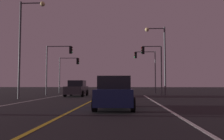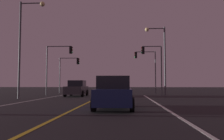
{
  "view_description": "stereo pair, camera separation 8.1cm",
  "coord_description": "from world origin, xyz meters",
  "px_view_note": "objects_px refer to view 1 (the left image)",
  "views": [
    {
      "loc": [
        2.59,
        0.0,
        1.3
      ],
      "look_at": [
        1.14,
        25.4,
        2.88
      ],
      "focal_mm": 36.6,
      "sensor_mm": 36.0,
      "label": 1
    },
    {
      "loc": [
        2.67,
        0.0,
        1.3
      ],
      "look_at": [
        1.14,
        25.4,
        2.88
      ],
      "focal_mm": 36.6,
      "sensor_mm": 36.0,
      "label": 2
    }
  ],
  "objects_px": {
    "traffic_light_far_left": "(69,67)",
    "street_lamp_left_mid": "(25,37)",
    "car_lead_same_lane": "(115,93)",
    "traffic_light_near_right": "(152,59)",
    "street_lamp_right_far": "(160,52)",
    "traffic_light_near_left": "(59,59)",
    "traffic_light_far_right": "(145,62)",
    "car_oncoming": "(77,89)"
  },
  "relations": [
    {
      "from": "traffic_light_far_left",
      "to": "street_lamp_left_mid",
      "type": "bearing_deg",
      "value": -93.82
    },
    {
      "from": "car_lead_same_lane",
      "to": "street_lamp_left_mid",
      "type": "relative_size",
      "value": 0.49
    },
    {
      "from": "traffic_light_near_right",
      "to": "street_lamp_right_far",
      "type": "relative_size",
      "value": 0.79
    },
    {
      "from": "traffic_light_near_right",
      "to": "street_lamp_left_mid",
      "type": "height_order",
      "value": "street_lamp_left_mid"
    },
    {
      "from": "traffic_light_near_right",
      "to": "street_lamp_left_mid",
      "type": "distance_m",
      "value": 14.18
    },
    {
      "from": "traffic_light_far_left",
      "to": "street_lamp_right_far",
      "type": "relative_size",
      "value": 0.69
    },
    {
      "from": "traffic_light_near_left",
      "to": "street_lamp_left_mid",
      "type": "height_order",
      "value": "street_lamp_left_mid"
    },
    {
      "from": "traffic_light_far_right",
      "to": "traffic_light_far_left",
      "type": "relative_size",
      "value": 1.16
    },
    {
      "from": "car_oncoming",
      "to": "traffic_light_far_left",
      "type": "bearing_deg",
      "value": -160.59
    },
    {
      "from": "traffic_light_near_left",
      "to": "car_lead_same_lane",
      "type": "bearing_deg",
      "value": -63.48
    },
    {
      "from": "car_oncoming",
      "to": "traffic_light_far_left",
      "type": "relative_size",
      "value": 0.84
    },
    {
      "from": "traffic_light_far_right",
      "to": "street_lamp_left_mid",
      "type": "xyz_separation_m",
      "value": [
        -11.82,
        -12.77,
        1.12
      ]
    },
    {
      "from": "traffic_light_near_left",
      "to": "street_lamp_left_mid",
      "type": "xyz_separation_m",
      "value": [
        -0.91,
        -7.27,
        1.13
      ]
    },
    {
      "from": "traffic_light_near_left",
      "to": "street_lamp_right_far",
      "type": "height_order",
      "value": "street_lamp_right_far"
    },
    {
      "from": "street_lamp_right_far",
      "to": "car_lead_same_lane",
      "type": "bearing_deg",
      "value": 70.84
    },
    {
      "from": "car_oncoming",
      "to": "traffic_light_near_right",
      "type": "height_order",
      "value": "traffic_light_near_right"
    },
    {
      "from": "car_oncoming",
      "to": "traffic_light_far_right",
      "type": "height_order",
      "value": "traffic_light_far_right"
    },
    {
      "from": "car_lead_same_lane",
      "to": "traffic_light_near_left",
      "type": "relative_size",
      "value": 0.73
    },
    {
      "from": "car_oncoming",
      "to": "street_lamp_left_mid",
      "type": "xyz_separation_m",
      "value": [
        -3.71,
        -4.65,
        4.68
      ]
    },
    {
      "from": "car_oncoming",
      "to": "street_lamp_left_mid",
      "type": "height_order",
      "value": "street_lamp_left_mid"
    },
    {
      "from": "street_lamp_left_mid",
      "to": "traffic_light_near_right",
      "type": "bearing_deg",
      "value": 30.98
    },
    {
      "from": "traffic_light_far_right",
      "to": "street_lamp_left_mid",
      "type": "height_order",
      "value": "street_lamp_left_mid"
    },
    {
      "from": "traffic_light_near_left",
      "to": "traffic_light_far_right",
      "type": "relative_size",
      "value": 1.0
    },
    {
      "from": "traffic_light_near_right",
      "to": "traffic_light_far_right",
      "type": "relative_size",
      "value": 0.98
    },
    {
      "from": "traffic_light_far_right",
      "to": "street_lamp_left_mid",
      "type": "bearing_deg",
      "value": 47.21
    },
    {
      "from": "street_lamp_right_far",
      "to": "traffic_light_near_left",
      "type": "bearing_deg",
      "value": -13.2
    },
    {
      "from": "traffic_light_far_left",
      "to": "street_lamp_right_far",
      "type": "height_order",
      "value": "street_lamp_right_far"
    },
    {
      "from": "street_lamp_right_far",
      "to": "street_lamp_left_mid",
      "type": "bearing_deg",
      "value": 19.74
    },
    {
      "from": "street_lamp_left_mid",
      "to": "street_lamp_right_far",
      "type": "distance_m",
      "value": 13.42
    },
    {
      "from": "traffic_light_near_right",
      "to": "street_lamp_right_far",
      "type": "height_order",
      "value": "street_lamp_right_far"
    },
    {
      "from": "car_oncoming",
      "to": "car_lead_same_lane",
      "type": "bearing_deg",
      "value": 20.69
    },
    {
      "from": "traffic_light_near_right",
      "to": "traffic_light_far_right",
      "type": "bearing_deg",
      "value": -86.98
    },
    {
      "from": "car_lead_same_lane",
      "to": "car_oncoming",
      "type": "distance_m",
      "value": 13.18
    },
    {
      "from": "street_lamp_right_far",
      "to": "car_oncoming",
      "type": "bearing_deg",
      "value": -0.8
    },
    {
      "from": "traffic_light_far_right",
      "to": "street_lamp_left_mid",
      "type": "distance_m",
      "value": 17.44
    },
    {
      "from": "car_oncoming",
      "to": "traffic_light_far_left",
      "type": "height_order",
      "value": "traffic_light_far_left"
    },
    {
      "from": "car_lead_same_lane",
      "to": "traffic_light_far_right",
      "type": "bearing_deg",
      "value": -9.57
    },
    {
      "from": "traffic_light_near_left",
      "to": "street_lamp_left_mid",
      "type": "bearing_deg",
      "value": -97.14
    },
    {
      "from": "car_oncoming",
      "to": "traffic_light_near_left",
      "type": "height_order",
      "value": "traffic_light_near_left"
    },
    {
      "from": "car_oncoming",
      "to": "traffic_light_near_right",
      "type": "xyz_separation_m",
      "value": [
        8.4,
        2.62,
        3.43
      ]
    },
    {
      "from": "car_lead_same_lane",
      "to": "traffic_light_near_left",
      "type": "bearing_deg",
      "value": 26.52
    },
    {
      "from": "car_lead_same_lane",
      "to": "street_lamp_right_far",
      "type": "height_order",
      "value": "street_lamp_right_far"
    }
  ]
}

